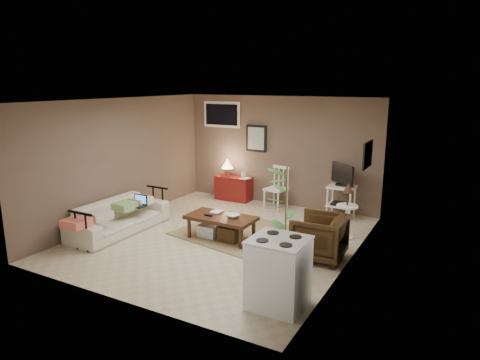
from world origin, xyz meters
The scene contains 20 objects.
floor centered at (0.00, 0.00, 0.00)m, with size 5.00×5.00×0.00m, color #C1B293.
art_back centered at (-0.55, 2.48, 1.45)m, with size 0.50×0.03×0.60m, color black.
art_right centered at (2.23, 1.05, 1.52)m, with size 0.03×0.60×0.45m, color black.
window centered at (-1.45, 2.48, 1.95)m, with size 0.96×0.03×0.60m, color white.
rug centered at (0.27, 0.36, 0.01)m, with size 2.22×1.77×0.02m, color olive.
coffee_table centered at (0.04, -0.06, 0.25)m, with size 1.20×0.63×0.45m.
sofa centered at (-1.80, -0.61, 0.39)m, with size 1.97×0.58×0.77m, color beige.
sofa_pillows centered at (-1.75, -0.84, 0.47)m, with size 0.38×1.87×0.13m, color beige, non-canonical shape.
sofa_end_rails centered at (-1.69, -0.61, 0.33)m, with size 0.53×1.97×0.66m, color black, non-canonical shape.
laptop centered at (-1.61, -0.27, 0.50)m, with size 0.30×0.22×0.21m.
red_console centered at (-1.05, 2.29, 0.33)m, with size 0.84×0.37×0.97m.
spindle_chair centered at (0.12, 2.12, 0.43)m, with size 0.49×0.49×0.92m.
tv_stand centered at (1.53, 2.14, 0.59)m, with size 0.55×0.45×1.11m.
side_table centered at (1.93, 1.06, 0.62)m, with size 0.37×0.37×1.00m.
armchair centered at (1.80, -0.01, 0.38)m, with size 0.75×0.70×0.77m, color #331F0E.
potted_plant centered at (1.57, -0.85, 0.86)m, with size 0.41×0.41×1.62m.
stove centered at (1.83, -1.66, 0.44)m, with size 0.68×0.63×0.88m.
bowl centered at (0.26, -0.02, 0.54)m, with size 0.22×0.05×0.22m, color #381F0F.
book_table centered at (-0.23, 0.11, 0.55)m, with size 0.18×0.02×0.24m, color #381F0F.
book_console centered at (-0.75, 2.20, 0.68)m, with size 0.18×0.02×0.24m, color #381F0F.
Camera 1 is at (3.73, -6.09, 2.71)m, focal length 32.00 mm.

